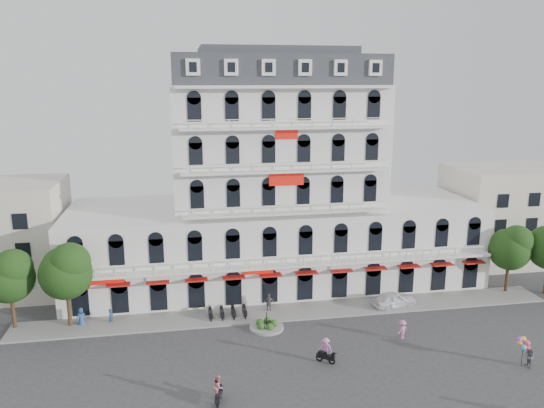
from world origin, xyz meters
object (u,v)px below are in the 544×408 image
at_px(rider_southwest, 219,389).
at_px(balloon_vendor, 527,353).
at_px(rider_center, 326,350).
at_px(parked_car, 394,299).

bearing_deg(rider_southwest, balloon_vendor, -74.55).
xyz_separation_m(rider_southwest, balloon_vendor, (24.70, 0.62, 0.11)).
distance_m(rider_center, balloon_vendor, 16.07).
height_order(parked_car, rider_center, rider_center).
relative_size(rider_center, balloon_vendor, 0.90).
xyz_separation_m(parked_car, balloon_vendor, (5.92, -12.87, 0.47)).
height_order(rider_southwest, rider_center, rider_southwest).
relative_size(rider_southwest, balloon_vendor, 0.91).
bearing_deg(balloon_vendor, rider_southwest, -178.56).
height_order(rider_southwest, balloon_vendor, balloon_vendor).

